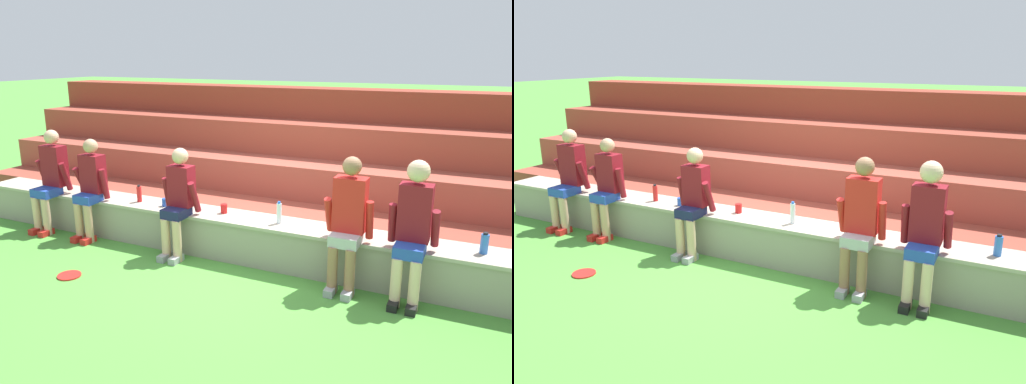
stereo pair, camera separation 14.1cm
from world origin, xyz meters
TOP-DOWN VIEW (x-y plane):
  - ground_plane at (0.00, 0.00)m, footprint 80.00×80.00m
  - stone_seating_wall at (0.00, 0.25)m, footprint 8.81×0.54m
  - brick_bleachers at (0.00, 2.29)m, footprint 10.59×2.62m
  - person_far_left at (-3.10, 0.01)m, footprint 0.53×0.57m
  - person_left_of_center at (-2.34, -0.01)m, footprint 0.50×0.50m
  - person_center at (-0.89, -0.03)m, footprint 0.48×0.52m
  - person_right_of_center at (1.26, -0.03)m, footprint 0.52×0.49m
  - person_far_right at (1.92, -0.01)m, footprint 0.50×0.55m
  - water_bottle_mid_left at (2.60, 0.27)m, footprint 0.08×0.08m
  - water_bottle_mid_right at (-1.71, 0.24)m, footprint 0.06×0.06m
  - water_bottle_near_right at (0.37, 0.23)m, footprint 0.06×0.06m
  - plastic_cup_right_end at (-0.42, 0.29)m, footprint 0.08×0.08m
  - plastic_cup_middle at (-1.27, 0.22)m, footprint 0.09×0.09m
  - frisbee at (-1.70, -1.12)m, footprint 0.27×0.27m

SIDE VIEW (x-z plane):
  - ground_plane at x=0.00m, z-range 0.00..0.00m
  - frisbee at x=-1.70m, z-range 0.00..0.02m
  - stone_seating_wall at x=0.00m, z-range 0.02..0.55m
  - plastic_cup_middle at x=-1.27m, z-range 0.53..0.64m
  - plastic_cup_right_end at x=-0.42m, z-range 0.53..0.65m
  - water_bottle_mid_left at x=2.60m, z-range 0.53..0.75m
  - water_bottle_mid_right at x=-1.71m, z-range 0.53..0.76m
  - water_bottle_near_right at x=0.37m, z-range 0.53..0.80m
  - person_center at x=-0.89m, z-range 0.04..1.42m
  - brick_bleachers at x=0.00m, z-range -0.24..1.71m
  - person_left_of_center at x=-2.34m, z-range 0.04..1.43m
  - person_far_left at x=-3.10m, z-range 0.05..1.50m
  - person_right_of_center at x=1.26m, z-range 0.05..1.51m
  - person_far_right at x=1.92m, z-range 0.06..1.54m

